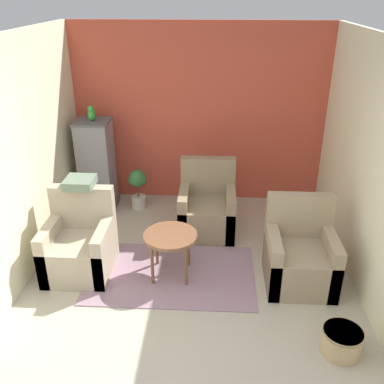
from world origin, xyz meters
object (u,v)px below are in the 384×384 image
(potted_plant, at_px, (138,185))
(wicker_basket, at_px, (342,341))
(parrot, at_px, (91,114))
(armchair_right, at_px, (300,257))
(coffee_table, at_px, (171,239))
(armchair_left, at_px, (80,247))
(armchair_middle, at_px, (207,210))
(birdcage, at_px, (97,166))

(potted_plant, xyz_separation_m, wicker_basket, (2.30, -2.70, -0.23))
(parrot, bearing_deg, armchair_right, -31.90)
(coffee_table, xyz_separation_m, wicker_basket, (1.64, -1.07, -0.34))
(coffee_table, relative_size, armchair_left, 0.63)
(armchair_left, relative_size, wicker_basket, 2.61)
(armchair_left, bearing_deg, armchair_right, -1.39)
(armchair_right, relative_size, armchair_middle, 1.00)
(armchair_left, xyz_separation_m, wicker_basket, (2.68, -1.10, -0.17))
(coffee_table, bearing_deg, parrot, 127.21)
(birdcage, distance_m, parrot, 0.77)
(armchair_left, relative_size, birdcage, 0.72)
(parrot, bearing_deg, birdcage, -90.00)
(armchair_left, bearing_deg, wicker_basket, -22.23)
(wicker_basket, bearing_deg, armchair_right, 101.88)
(armchair_right, height_order, potted_plant, armchair_right)
(potted_plant, distance_m, wicker_basket, 3.55)
(armchair_middle, relative_size, wicker_basket, 2.61)
(potted_plant, bearing_deg, parrot, -179.48)
(coffee_table, bearing_deg, potted_plant, 111.96)
(armchair_right, bearing_deg, coffee_table, 178.87)
(armchair_right, bearing_deg, armchair_middle, 134.83)
(birdcage, height_order, wicker_basket, birdcage)
(armchair_middle, bearing_deg, birdcage, 159.52)
(armchair_middle, bearing_deg, wicker_basket, -58.86)
(coffee_table, distance_m, wicker_basket, 1.99)
(coffee_table, xyz_separation_m, armchair_middle, (0.38, 1.02, -0.17))
(coffee_table, xyz_separation_m, potted_plant, (-0.66, 1.63, -0.11))
(wicker_basket, bearing_deg, birdcage, 136.91)
(birdcage, distance_m, wicker_basket, 3.97)
(armchair_right, bearing_deg, wicker_basket, -78.12)
(potted_plant, bearing_deg, armchair_right, -38.57)
(coffee_table, height_order, wicker_basket, coffee_table)
(coffee_table, distance_m, potted_plant, 1.76)
(birdcage, height_order, parrot, parrot)
(potted_plant, bearing_deg, coffee_table, -68.04)
(armchair_right, height_order, birdcage, birdcage)
(armchair_right, height_order, armchair_middle, same)
(birdcage, bearing_deg, potted_plant, 0.70)
(armchair_middle, xyz_separation_m, potted_plant, (-1.04, 0.61, 0.05))
(armchair_middle, height_order, wicker_basket, armchair_middle)
(armchair_left, bearing_deg, coffee_table, -1.75)
(parrot, distance_m, wicker_basket, 4.14)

